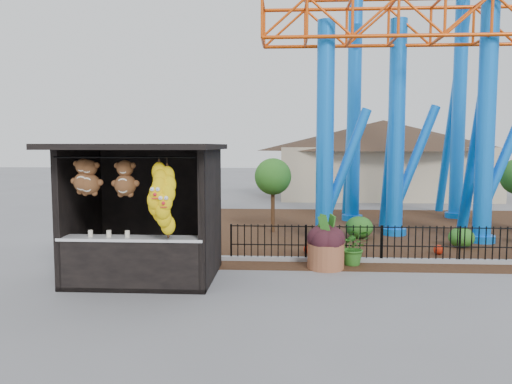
# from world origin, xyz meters

# --- Properties ---
(ground) EXTENTS (120.00, 120.00, 0.00)m
(ground) POSITION_xyz_m (0.00, 0.00, 0.00)
(ground) COLOR slate
(ground) RESTS_ON ground
(mulch_bed) EXTENTS (18.00, 12.00, 0.02)m
(mulch_bed) POSITION_xyz_m (4.00, 8.00, 0.01)
(mulch_bed) COLOR #331E11
(mulch_bed) RESTS_ON ground
(curb) EXTENTS (18.00, 0.18, 0.12)m
(curb) POSITION_xyz_m (4.00, 3.00, 0.06)
(curb) COLOR gray
(curb) RESTS_ON ground
(prize_booth) EXTENTS (3.50, 3.40, 3.12)m
(prize_booth) POSITION_xyz_m (-2.99, 0.90, 1.53)
(prize_booth) COLOR black
(prize_booth) RESTS_ON ground
(picket_fence) EXTENTS (12.20, 0.06, 1.00)m
(picket_fence) POSITION_xyz_m (4.90, 3.00, 0.50)
(picket_fence) COLOR black
(picket_fence) RESTS_ON ground
(roller_coaster) EXTENTS (11.00, 6.37, 10.82)m
(roller_coaster) POSITION_xyz_m (5.12, 8.23, 6.44)
(roller_coaster) COLOR #0E71EE
(roller_coaster) RESTS_ON ground
(terracotta_planter) EXTENTS (1.13, 1.13, 0.64)m
(terracotta_planter) POSITION_xyz_m (1.27, 2.28, 0.32)
(terracotta_planter) COLOR #945435
(terracotta_planter) RESTS_ON ground
(planter_foliage) EXTENTS (0.70, 0.70, 0.64)m
(planter_foliage) POSITION_xyz_m (1.27, 2.28, 0.96)
(planter_foliage) COLOR black
(planter_foliage) RESTS_ON terracotta_planter
(potted_plant) EXTENTS (0.93, 0.83, 0.96)m
(potted_plant) POSITION_xyz_m (2.01, 2.70, 0.48)
(potted_plant) COLOR #1D5418
(potted_plant) RESTS_ON ground
(landscaping) EXTENTS (8.47, 3.24, 0.73)m
(landscaping) POSITION_xyz_m (4.20, 5.76, 0.32)
(landscaping) COLOR #275F1C
(landscaping) RESTS_ON mulch_bed
(pavilion) EXTENTS (15.00, 15.00, 4.80)m
(pavilion) POSITION_xyz_m (6.00, 20.00, 3.07)
(pavilion) COLOR #BFAD8C
(pavilion) RESTS_ON ground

